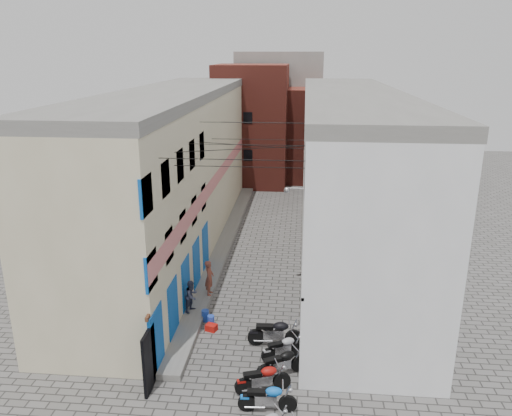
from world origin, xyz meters
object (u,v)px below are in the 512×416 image
(motorcycle_c, at_px, (267,397))
(person_a, at_px, (209,278))
(motorcycle_g, at_px, (275,331))
(person_b, at_px, (192,296))
(motorcycle_e, at_px, (282,362))
(water_jug_far, at_px, (205,316))
(red_crate, at_px, (211,327))
(water_jug_near, at_px, (211,321))
(motorcycle_d, at_px, (263,377))
(motorcycle_f, at_px, (283,347))

(motorcycle_c, height_order, person_a, person_a)
(motorcycle_g, height_order, person_b, person_b)
(motorcycle_g, bearing_deg, person_b, -120.76)
(motorcycle_e, relative_size, person_a, 1.18)
(water_jug_far, xyz_separation_m, red_crate, (0.40, -0.75, -0.11))
(water_jug_far, bearing_deg, person_b, 150.53)
(person_a, xyz_separation_m, water_jug_far, (0.17, -1.97, -0.83))
(motorcycle_c, height_order, water_jug_near, motorcycle_c)
(person_a, relative_size, red_crate, 3.78)
(water_jug_far, bearing_deg, motorcycle_d, -57.27)
(motorcycle_e, relative_size, motorcycle_f, 1.12)
(person_b, relative_size, water_jug_near, 3.08)
(motorcycle_g, distance_m, water_jug_far, 3.46)
(motorcycle_f, height_order, water_jug_far, motorcycle_f)
(water_jug_near, bearing_deg, motorcycle_d, -58.02)
(motorcycle_e, relative_size, motorcycle_g, 0.92)
(water_jug_far, relative_size, red_crate, 1.13)
(water_jug_near, relative_size, water_jug_far, 0.93)
(motorcycle_f, distance_m, water_jug_far, 4.21)
(motorcycle_e, xyz_separation_m, water_jug_near, (-3.11, 3.10, -0.34))
(person_a, distance_m, person_b, 1.68)
(motorcycle_c, height_order, person_b, person_b)
(person_a, distance_m, red_crate, 2.93)
(motorcycle_c, height_order, motorcycle_e, motorcycle_e)
(motorcycle_f, distance_m, water_jug_near, 3.74)
(motorcycle_g, xyz_separation_m, water_jug_far, (-3.06, 1.57, -0.37))
(motorcycle_d, distance_m, person_a, 7.06)
(motorcycle_d, relative_size, water_jug_far, 3.93)
(motorcycle_c, xyz_separation_m, motorcycle_e, (0.37, 1.88, 0.02))
(motorcycle_d, height_order, person_b, person_b)
(water_jug_far, height_order, red_crate, water_jug_far)
(motorcycle_c, bearing_deg, person_b, -150.34)
(water_jug_far, bearing_deg, red_crate, -62.05)
(person_a, bearing_deg, motorcycle_e, -147.08)
(motorcycle_f, bearing_deg, motorcycle_e, -25.82)
(motorcycle_f, bearing_deg, person_b, -149.75)
(motorcycle_c, relative_size, water_jug_far, 3.83)
(person_a, height_order, water_jug_far, person_a)
(motorcycle_e, xyz_separation_m, person_a, (-3.59, 5.45, 0.51))
(motorcycle_d, bearing_deg, person_b, -162.43)
(motorcycle_g, xyz_separation_m, person_a, (-3.23, 3.54, 0.46))
(motorcycle_e, xyz_separation_m, motorcycle_g, (-0.36, 1.91, 0.05))
(motorcycle_c, relative_size, motorcycle_e, 0.97)
(motorcycle_c, xyz_separation_m, water_jug_far, (-3.05, 5.35, -0.30))
(water_jug_far, bearing_deg, motorcycle_c, -60.31)
(motorcycle_c, xyz_separation_m, water_jug_near, (-2.74, 4.98, -0.32))
(motorcycle_d, xyz_separation_m, person_b, (-3.47, 4.76, 0.39))
(motorcycle_e, bearing_deg, motorcycle_d, -61.27)
(motorcycle_f, xyz_separation_m, water_jug_far, (-3.43, 2.43, -0.26))
(motorcycle_c, xyz_separation_m, red_crate, (-2.66, 4.60, -0.41))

